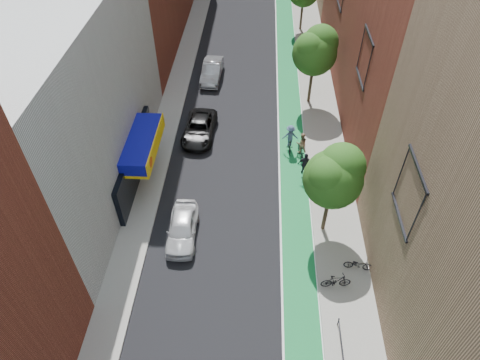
# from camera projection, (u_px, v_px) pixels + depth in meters

# --- Properties ---
(bike_lane) EXTENTS (2.00, 68.00, 0.01)m
(bike_lane) POSITION_uv_depth(u_px,v_px,m) (289.00, 89.00, 38.18)
(bike_lane) COLOR #12682C
(bike_lane) RESTS_ON ground
(sidewalk_left) EXTENTS (2.00, 68.00, 0.15)m
(sidewalk_left) POSITION_uv_depth(u_px,v_px,m) (178.00, 86.00, 38.50)
(sidewalk_left) COLOR gray
(sidewalk_left) RESTS_ON ground
(sidewalk_right) EXTENTS (3.00, 68.00, 0.15)m
(sidewalk_right) POSITION_uv_depth(u_px,v_px,m) (317.00, 89.00, 38.04)
(sidewalk_right) COLOR gray
(sidewalk_right) RESTS_ON ground
(building_left_white) EXTENTS (8.00, 20.00, 12.00)m
(building_left_white) POSITION_uv_depth(u_px,v_px,m) (55.00, 105.00, 25.96)
(building_left_white) COLOR silver
(building_left_white) RESTS_ON ground
(tree_near) EXTENTS (3.40, 3.36, 6.42)m
(tree_near) POSITION_uv_depth(u_px,v_px,m) (334.00, 175.00, 23.44)
(tree_near) COLOR #332619
(tree_near) RESTS_ON ground
(tree_mid) EXTENTS (3.55, 3.53, 6.74)m
(tree_mid) POSITION_uv_depth(u_px,v_px,m) (316.00, 50.00, 33.30)
(tree_mid) COLOR #332619
(tree_mid) RESTS_ON ground
(parked_car_white) EXTENTS (1.82, 4.31, 1.45)m
(parked_car_white) POSITION_uv_depth(u_px,v_px,m) (182.00, 228.00, 25.83)
(parked_car_white) COLOR silver
(parked_car_white) RESTS_ON ground
(parked_car_black) EXTENTS (2.52, 5.03, 1.37)m
(parked_car_black) POSITION_uv_depth(u_px,v_px,m) (199.00, 129.00, 32.96)
(parked_car_black) COLOR black
(parked_car_black) RESTS_ON ground
(parked_car_silver) EXTENTS (1.83, 4.76, 1.55)m
(parked_car_silver) POSITION_uv_depth(u_px,v_px,m) (212.00, 71.00, 38.97)
(parked_car_silver) COLOR gray
(parked_car_silver) RESTS_ON ground
(cyclist_lane_near) EXTENTS (0.90, 1.75, 2.01)m
(cyclist_lane_near) POSITION_uv_depth(u_px,v_px,m) (301.00, 147.00, 31.12)
(cyclist_lane_near) COLOR black
(cyclist_lane_near) RESTS_ON ground
(cyclist_lane_mid) EXTENTS (1.05, 1.69, 2.11)m
(cyclist_lane_mid) POSITION_uv_depth(u_px,v_px,m) (305.00, 169.00, 29.48)
(cyclist_lane_mid) COLOR black
(cyclist_lane_mid) RESTS_ON ground
(cyclist_lane_far) EXTENTS (1.19, 1.67, 2.14)m
(cyclist_lane_far) POSITION_uv_depth(u_px,v_px,m) (290.00, 139.00, 31.56)
(cyclist_lane_far) COLOR black
(cyclist_lane_far) RESTS_ON ground
(parked_bike_mid) EXTENTS (1.72, 0.64, 1.01)m
(parked_bike_mid) POSITION_uv_depth(u_px,v_px,m) (336.00, 281.00, 23.25)
(parked_bike_mid) COLOR black
(parked_bike_mid) RESTS_ON sidewalk_right
(parked_bike_far) EXTENTS (1.66, 0.73, 0.85)m
(parked_bike_far) POSITION_uv_depth(u_px,v_px,m) (358.00, 264.00, 24.14)
(parked_bike_far) COLOR black
(parked_bike_far) RESTS_ON sidewalk_right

